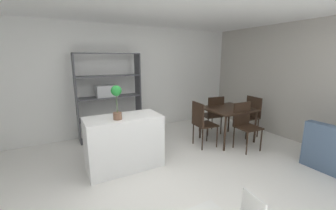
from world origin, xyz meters
TOP-DOWN VIEW (x-y plane):
  - ground_plane at (0.00, 0.00)m, footprint 9.62×9.62m
  - back_partition at (0.00, 2.68)m, footprint 6.99×0.06m
  - right_partition_gray at (3.47, 0.00)m, footprint 0.06×5.42m
  - kitchen_island at (-0.32, 0.84)m, footprint 1.24×0.61m
  - potted_plant_on_island at (-0.44, 0.73)m, footprint 0.16×0.16m
  - open_bookshelf at (-0.20, 2.37)m, footprint 1.43×0.37m
  - dining_table at (2.10, 0.90)m, footprint 1.02×0.92m
  - dining_chair_window_side at (2.83, 0.89)m, footprint 0.46×0.49m
  - dining_chair_island_side at (1.37, 0.90)m, footprint 0.46×0.46m
  - dining_chair_far at (2.09, 1.37)m, footprint 0.49×0.51m
  - dining_chair_near at (2.11, 0.41)m, footprint 0.47×0.45m

SIDE VIEW (x-z plane):
  - ground_plane at x=0.00m, z-range 0.00..0.00m
  - kitchen_island at x=-0.32m, z-range 0.00..0.91m
  - dining_chair_far at x=2.09m, z-range 0.08..1.03m
  - dining_chair_window_side at x=2.83m, z-range 0.09..1.03m
  - dining_chair_island_side at x=1.37m, z-range 0.09..1.05m
  - dining_chair_near at x=2.11m, z-range 0.09..1.05m
  - dining_table at x=2.10m, z-range 0.30..1.06m
  - open_bookshelf at x=-0.20m, z-range 0.01..1.98m
  - potted_plant_on_island at x=-0.44m, z-range 0.96..1.50m
  - back_partition at x=0.00m, z-range 0.00..2.63m
  - right_partition_gray at x=3.47m, z-range 0.00..2.63m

